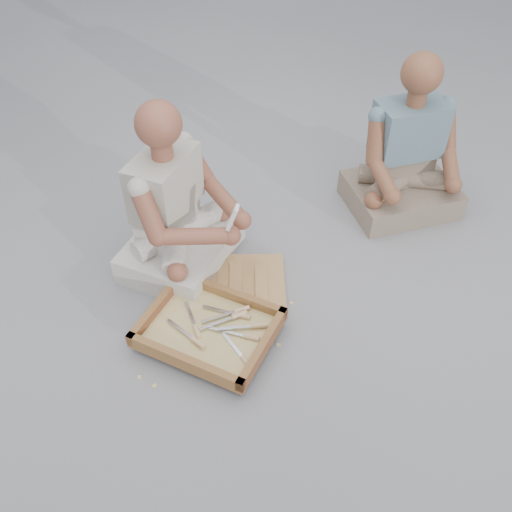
% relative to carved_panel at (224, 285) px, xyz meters
% --- Properties ---
extents(ground, '(60.00, 60.00, 0.00)m').
position_rel_carved_panel_xyz_m(ground, '(0.29, -0.22, -0.02)').
color(ground, gray).
rests_on(ground, ground).
extents(carved_panel, '(0.64, 0.50, 0.04)m').
position_rel_carved_panel_xyz_m(carved_panel, '(0.00, 0.00, 0.00)').
color(carved_panel, '#9D6D3C').
rests_on(carved_panel, ground).
extents(tool_tray, '(0.63, 0.55, 0.07)m').
position_rel_carved_panel_xyz_m(tool_tray, '(0.01, -0.30, 0.04)').
color(tool_tray, brown).
rests_on(tool_tray, carved_panel).
extents(chisel_0, '(0.22, 0.04, 0.02)m').
position_rel_carved_panel_xyz_m(chisel_0, '(0.12, -0.21, 0.05)').
color(chisel_0, silver).
rests_on(chisel_0, tool_tray).
extents(chisel_1, '(0.21, 0.09, 0.02)m').
position_rel_carved_panel_xyz_m(chisel_1, '(0.20, -0.26, 0.06)').
color(chisel_1, silver).
rests_on(chisel_1, tool_tray).
extents(chisel_2, '(0.13, 0.20, 0.02)m').
position_rel_carved_panel_xyz_m(chisel_2, '(-0.04, -0.31, 0.05)').
color(chisel_2, silver).
rests_on(chisel_2, tool_tray).
extents(chisel_3, '(0.19, 0.14, 0.02)m').
position_rel_carved_panel_xyz_m(chisel_3, '(0.11, -0.19, 0.06)').
color(chisel_3, silver).
rests_on(chisel_3, tool_tray).
extents(chisel_4, '(0.17, 0.17, 0.02)m').
position_rel_carved_panel_xyz_m(chisel_4, '(0.19, -0.42, 0.05)').
color(chisel_4, silver).
rests_on(chisel_4, tool_tray).
extents(chisel_5, '(0.19, 0.15, 0.02)m').
position_rel_carved_panel_xyz_m(chisel_5, '(0.11, -0.22, 0.06)').
color(chisel_5, silver).
rests_on(chisel_5, tool_tray).
extents(chisel_6, '(0.22, 0.03, 0.02)m').
position_rel_carved_panel_xyz_m(chisel_6, '(0.18, -0.31, 0.05)').
color(chisel_6, silver).
rests_on(chisel_6, tool_tray).
extents(chisel_7, '(0.20, 0.12, 0.02)m').
position_rel_carved_panel_xyz_m(chisel_7, '(-0.03, -0.38, 0.06)').
color(chisel_7, silver).
rests_on(chisel_7, tool_tray).
extents(wood_chip_0, '(0.02, 0.02, 0.00)m').
position_rel_carved_panel_xyz_m(wood_chip_0, '(0.17, -0.37, -0.02)').
color(wood_chip_0, tan).
rests_on(wood_chip_0, ground).
extents(wood_chip_1, '(0.02, 0.02, 0.00)m').
position_rel_carved_panel_xyz_m(wood_chip_1, '(0.04, -0.49, -0.02)').
color(wood_chip_1, tan).
rests_on(wood_chip_1, ground).
extents(wood_chip_2, '(0.02, 0.02, 0.00)m').
position_rel_carved_panel_xyz_m(wood_chip_2, '(0.28, -0.03, -0.02)').
color(wood_chip_2, tan).
rests_on(wood_chip_2, ground).
extents(wood_chip_3, '(0.02, 0.02, 0.00)m').
position_rel_carved_panel_xyz_m(wood_chip_3, '(-0.22, -0.56, -0.02)').
color(wood_chip_3, tan).
rests_on(wood_chip_3, ground).
extents(wood_chip_4, '(0.02, 0.02, 0.00)m').
position_rel_carved_panel_xyz_m(wood_chip_4, '(0.17, -0.42, -0.02)').
color(wood_chip_4, tan).
rests_on(wood_chip_4, ground).
extents(wood_chip_5, '(0.02, 0.02, 0.00)m').
position_rel_carved_panel_xyz_m(wood_chip_5, '(0.03, -0.43, -0.02)').
color(wood_chip_5, tan).
rests_on(wood_chip_5, ground).
extents(wood_chip_6, '(0.02, 0.02, 0.00)m').
position_rel_carved_panel_xyz_m(wood_chip_6, '(0.16, 0.03, -0.02)').
color(wood_chip_6, tan).
rests_on(wood_chip_6, ground).
extents(wood_chip_7, '(0.02, 0.02, 0.00)m').
position_rel_carved_panel_xyz_m(wood_chip_7, '(0.17, -0.43, -0.02)').
color(wood_chip_7, tan).
rests_on(wood_chip_7, ground).
extents(wood_chip_8, '(0.02, 0.02, 0.00)m').
position_rel_carved_panel_xyz_m(wood_chip_8, '(-0.02, 0.08, -0.02)').
color(wood_chip_8, tan).
rests_on(wood_chip_8, ground).
extents(wood_chip_9, '(0.02, 0.02, 0.00)m').
position_rel_carved_panel_xyz_m(wood_chip_9, '(0.33, -0.03, -0.02)').
color(wood_chip_9, tan).
rests_on(wood_chip_9, ground).
extents(wood_chip_10, '(0.02, 0.02, 0.00)m').
position_rel_carved_panel_xyz_m(wood_chip_10, '(0.31, -0.28, -0.02)').
color(wood_chip_10, tan).
rests_on(wood_chip_10, ground).
extents(wood_chip_11, '(0.02, 0.02, 0.00)m').
position_rel_carved_panel_xyz_m(wood_chip_11, '(-0.06, -0.43, -0.02)').
color(wood_chip_11, tan).
rests_on(wood_chip_11, ground).
extents(wood_chip_12, '(0.02, 0.02, 0.00)m').
position_rel_carved_panel_xyz_m(wood_chip_12, '(-0.14, -0.58, -0.02)').
color(wood_chip_12, tan).
rests_on(wood_chip_12, ground).
extents(wood_chip_13, '(0.02, 0.02, 0.00)m').
position_rel_carved_panel_xyz_m(wood_chip_13, '(-0.25, -0.22, -0.02)').
color(wood_chip_13, tan).
rests_on(wood_chip_13, ground).
extents(craftsman, '(0.62, 0.62, 0.85)m').
position_rel_carved_panel_xyz_m(craftsman, '(-0.25, 0.15, 0.27)').
color(craftsman, silver).
rests_on(craftsman, ground).
extents(companion, '(0.69, 0.64, 0.85)m').
position_rel_carved_panel_xyz_m(companion, '(0.78, 0.81, 0.26)').
color(companion, gray).
rests_on(companion, ground).
extents(mobile_phone, '(0.06, 0.05, 0.12)m').
position_rel_carved_panel_xyz_m(mobile_phone, '(0.05, 0.03, 0.40)').
color(mobile_phone, silver).
rests_on(mobile_phone, craftsman).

